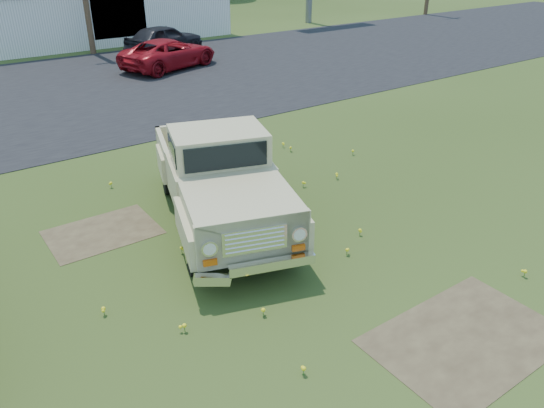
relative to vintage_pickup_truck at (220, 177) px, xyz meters
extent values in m
plane|color=#2D4114|center=(-0.32, -2.49, -1.06)|extent=(140.00, 140.00, 0.00)
cube|color=black|center=(-0.32, 12.51, -1.06)|extent=(90.00, 14.00, 0.02)
cube|color=#473925|center=(1.18, -5.49, -1.06)|extent=(3.00, 2.00, 0.01)
cube|color=#473925|center=(-2.32, 1.01, -1.06)|extent=(2.20, 1.60, 0.01)
cube|color=silver|center=(5.68, 24.51, 0.94)|extent=(14.00, 8.00, 4.00)
cube|color=black|center=(5.68, 20.56, 0.54)|extent=(3.00, 0.10, 2.20)
imported|color=maroon|center=(5.51, 14.15, -0.39)|extent=(5.23, 3.62, 1.33)
imported|color=black|center=(6.76, 17.36, -0.32)|extent=(4.61, 2.88, 1.46)
camera|label=1|loc=(-4.98, -8.95, 4.58)|focal=35.00mm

